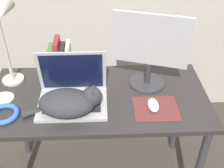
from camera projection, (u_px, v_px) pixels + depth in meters
desk at (99, 108)px, 1.64m from camera, size 1.24×0.61×0.75m
laptop at (72, 94)px, 1.51m from camera, size 0.37×0.26×0.28m
cat at (70, 102)px, 1.44m from camera, size 0.42×0.23×0.15m
external_monitor at (150, 48)px, 1.54m from camera, size 0.41×0.21×0.44m
mousepad at (156, 108)px, 1.50m from camera, size 0.24×0.20×0.00m
computer_mouse at (153, 105)px, 1.49m from camera, size 0.06×0.11×0.03m
book_row at (60, 62)px, 1.66m from camera, size 0.13×0.17×0.26m
desk_lamp at (5, 27)px, 1.47m from camera, size 0.17×0.17×0.53m
cable_coil at (4, 114)px, 1.44m from camera, size 0.16×0.16×0.03m
webcam at (93, 66)px, 1.76m from camera, size 0.04×0.04×0.07m
cd_disc at (3, 98)px, 1.57m from camera, size 0.12×0.12×0.00m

